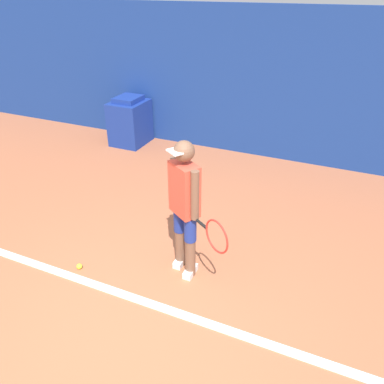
{
  "coord_description": "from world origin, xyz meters",
  "views": [
    {
      "loc": [
        1.56,
        -2.08,
        3.02
      ],
      "look_at": [
        0.11,
        1.24,
        0.95
      ],
      "focal_mm": 35.0,
      "sensor_mm": 36.0,
      "label": 1
    }
  ],
  "objects": [
    {
      "name": "tennis_ball",
      "position": [
        -1.05,
        0.54,
        0.03
      ],
      "size": [
        0.07,
        0.07,
        0.07
      ],
      "color": "#D1E533",
      "rests_on": "ground_plane"
    },
    {
      "name": "court_baseline",
      "position": [
        0.0,
        0.38,
        0.01
      ],
      "size": [
        21.6,
        0.1,
        0.01
      ],
      "color": "white",
      "rests_on": "ground_plane"
    },
    {
      "name": "back_wall",
      "position": [
        0.0,
        4.7,
        1.34
      ],
      "size": [
        24.0,
        0.1,
        2.69
      ],
      "color": "navy",
      "rests_on": "ground_plane"
    },
    {
      "name": "ground_plane",
      "position": [
        0.0,
        0.0,
        0.0
      ],
      "size": [
        24.0,
        24.0,
        0.0
      ],
      "primitive_type": "plane",
      "color": "#B76642"
    },
    {
      "name": "covered_chair",
      "position": [
        -2.59,
        4.22,
        0.47
      ],
      "size": [
        0.66,
        0.76,
        0.98
      ],
      "color": "navy",
      "rests_on": "ground_plane"
    },
    {
      "name": "tennis_player",
      "position": [
        0.12,
        1.04,
        0.91
      ],
      "size": [
        0.86,
        0.6,
        1.64
      ],
      "rotation": [
        0.0,
        0.0,
        -0.57
      ],
      "color": "brown",
      "rests_on": "ground_plane"
    }
  ]
}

